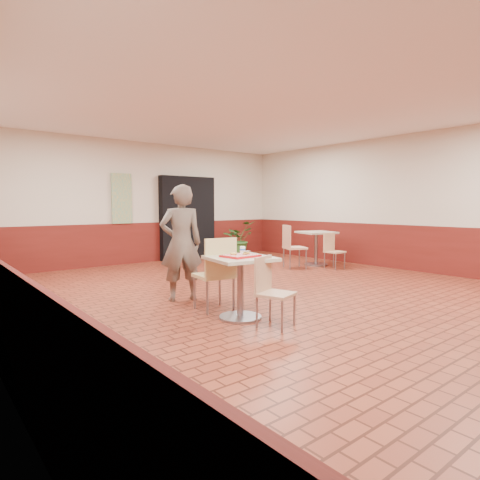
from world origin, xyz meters
TOP-DOWN VIEW (x-y plane):
  - room_shell at (0.00, 0.00)m, footprint 8.01×10.01m
  - wainscot_band at (0.00, 0.00)m, footprint 8.00×10.00m
  - corridor_doorway at (1.20, 4.88)m, footprint 1.60×0.22m
  - promo_poster at (-0.60, 4.94)m, footprint 0.50×0.03m
  - main_table at (-1.32, -0.45)m, footprint 0.75×0.75m
  - chair_main_front at (-1.24, -0.93)m, footprint 0.49×0.49m
  - chair_main_back at (-1.35, 0.02)m, footprint 0.53×0.53m
  - customer at (-1.40, 0.86)m, footprint 0.74×0.61m
  - serving_tray at (-1.32, -0.45)m, footprint 0.43×0.34m
  - ring_donut at (-1.39, -0.41)m, footprint 0.11×0.11m
  - long_john_donut at (-1.24, -0.47)m, footprint 0.15×0.10m
  - paper_cup at (-1.20, -0.35)m, footprint 0.07×0.07m
  - second_table at (2.99, 1.94)m, footprint 0.77×0.77m
  - chair_second_left at (2.17, 1.98)m, footprint 0.60×0.60m
  - chair_second_front at (2.91, 1.40)m, footprint 0.38×0.38m
  - potted_plant at (2.54, 4.40)m, footprint 1.01×0.91m

SIDE VIEW (x-z plane):
  - chair_second_front at x=2.91m, z-range 0.05..0.85m
  - chair_main_front at x=-1.24m, z-range 0.05..0.88m
  - potted_plant at x=2.54m, z-range 0.00..0.99m
  - wainscot_band at x=0.00m, z-range 0.00..1.00m
  - main_table at x=-1.32m, z-range 0.14..0.93m
  - second_table at x=2.99m, z-range 0.14..0.95m
  - chair_second_left at x=2.17m, z-range 0.06..1.05m
  - chair_main_back at x=-1.35m, z-range 0.06..1.07m
  - serving_tray at x=-1.32m, z-range 0.79..0.82m
  - ring_donut at x=-1.39m, z-range 0.82..0.85m
  - long_john_donut at x=-1.24m, z-range 0.82..0.86m
  - paper_cup at x=-1.20m, z-range 0.82..0.91m
  - customer at x=-1.40m, z-range 0.00..1.75m
  - corridor_doorway at x=1.20m, z-range 0.00..2.20m
  - room_shell at x=0.00m, z-range 0.00..3.00m
  - promo_poster at x=-0.60m, z-range 1.00..2.20m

